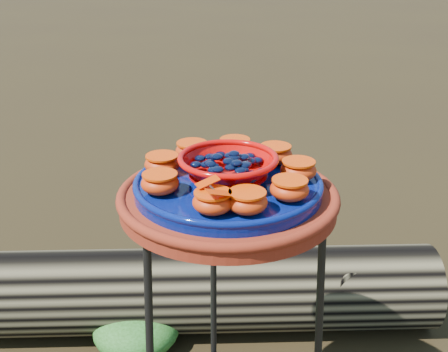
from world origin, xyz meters
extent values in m
cylinder|color=maroon|center=(0.00, 0.00, 0.72)|extent=(0.44, 0.44, 0.04)
cylinder|color=#02083B|center=(0.00, 0.00, 0.75)|extent=(0.37, 0.37, 0.02)
ellipsoid|color=#B91900|center=(-0.05, -0.13, 0.78)|extent=(0.07, 0.07, 0.04)
ellipsoid|color=#B91900|center=(0.01, -0.14, 0.78)|extent=(0.07, 0.07, 0.04)
ellipsoid|color=#B91900|center=(0.10, -0.10, 0.78)|extent=(0.07, 0.07, 0.04)
ellipsoid|color=#B91900|center=(0.14, -0.02, 0.78)|extent=(0.07, 0.07, 0.04)
ellipsoid|color=#B91900|center=(0.12, 0.08, 0.78)|extent=(0.07, 0.07, 0.04)
ellipsoid|color=#B91900|center=(0.04, 0.13, 0.78)|extent=(0.07, 0.07, 0.04)
ellipsoid|color=#B91900|center=(-0.06, 0.13, 0.78)|extent=(0.07, 0.07, 0.04)
ellipsoid|color=#B91900|center=(-0.13, 0.06, 0.78)|extent=(0.07, 0.07, 0.04)
ellipsoid|color=#B91900|center=(-0.14, -0.03, 0.78)|extent=(0.07, 0.07, 0.04)
ellipsoid|color=#1B4710|center=(-0.21, 0.46, 0.07)|extent=(0.27, 0.27, 0.14)
camera|label=1|loc=(-0.18, -1.01, 1.21)|focal=45.00mm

